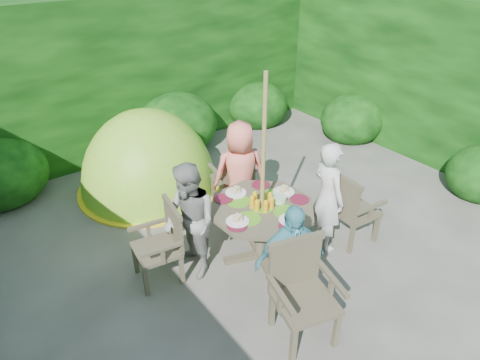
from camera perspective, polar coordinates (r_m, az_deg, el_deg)
ground at (r=5.03m, az=4.87°, el=-10.98°), size 60.00×60.00×0.00m
hedge_enclosure at (r=5.26m, az=-4.13°, el=7.23°), size 9.00×9.00×2.50m
patio_table at (r=4.75m, az=2.93°, el=-4.64°), size 1.54×1.54×0.84m
parasol_pole at (r=4.48m, az=3.06°, el=0.66°), size 0.06×0.06×2.20m
garden_chair_right at (r=5.22m, az=14.42°, el=-3.55°), size 0.53×0.58×0.90m
garden_chair_left at (r=4.65m, az=-10.29°, el=-8.20°), size 0.53×0.57×0.85m
garden_chair_back at (r=5.71m, az=-0.76°, el=0.37°), size 0.59×0.54×0.85m
garden_chair_front at (r=4.03m, az=8.18°, el=-14.29°), size 0.68×0.63×0.94m
child_right at (r=4.99m, az=11.60°, el=-2.21°), size 0.41×0.54×1.35m
child_left at (r=4.54m, az=-6.68°, el=-5.60°), size 0.52×0.66×1.33m
child_back at (r=5.34m, az=0.03°, el=0.88°), size 0.79×0.68×1.37m
child_front at (r=4.16m, az=6.67°, el=-10.53°), size 0.77×0.50×1.22m
dome_tent at (r=6.50m, az=-11.81°, el=-0.94°), size 2.37×2.37×2.39m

